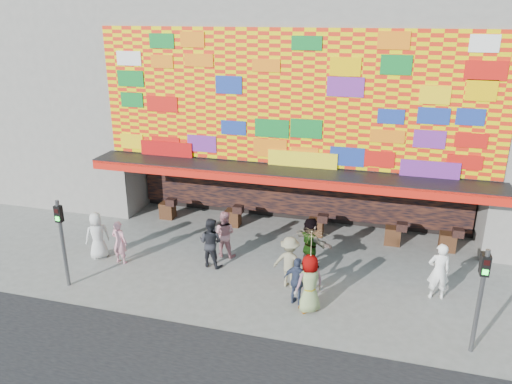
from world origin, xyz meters
TOP-DOWN VIEW (x-y plane):
  - ground at (0.00, 0.00)m, footprint 90.00×90.00m
  - shop_building at (0.00, 8.18)m, footprint 15.20×9.40m
  - neighbor_left at (-13.00, 8.00)m, footprint 11.00×8.00m
  - signal_left at (-6.20, -1.50)m, footprint 0.22×0.20m
  - signal_right at (6.20, -1.50)m, footprint 0.22×0.20m
  - ped_a at (-6.32, 0.52)m, footprint 1.01×0.99m
  - ped_b at (-5.34, 0.38)m, footprint 0.62×0.44m
  - ped_c at (-2.15, 1.06)m, footprint 0.97×0.81m
  - ped_d at (0.82, 0.46)m, footprint 1.18×0.75m
  - ped_e at (1.27, -0.52)m, footprint 0.98×0.59m
  - ped_f at (1.22, 2.00)m, footprint 1.68×1.43m
  - ped_g at (1.69, -0.80)m, footprint 1.07×1.01m
  - ped_h at (5.42, 1.01)m, footprint 0.75×0.57m
  - ped_i at (-1.94, 1.90)m, footprint 0.87×0.69m
  - parasol at (1.69, -0.80)m, footprint 1.09×1.11m

SIDE VIEW (x-z plane):
  - ground at x=0.00m, z-range 0.00..0.00m
  - ped_e at x=1.27m, z-range 0.00..1.55m
  - ped_b at x=-5.34m, z-range 0.00..1.61m
  - ped_d at x=0.82m, z-range 0.00..1.74m
  - ped_a at x=-6.32m, z-range 0.00..1.75m
  - ped_i at x=-1.94m, z-range 0.00..1.76m
  - ped_c at x=-2.15m, z-range 0.00..1.81m
  - ped_f at x=1.22m, z-range 0.00..1.82m
  - ped_g at x=1.69m, z-range 0.00..1.84m
  - ped_h at x=5.42m, z-range 0.00..1.87m
  - signal_left at x=-6.20m, z-range 0.36..3.36m
  - signal_right at x=6.20m, z-range 0.36..3.36m
  - parasol at x=1.69m, z-range 1.22..3.14m
  - shop_building at x=0.00m, z-range 0.23..10.23m
  - neighbor_left at x=-13.00m, z-range 0.00..12.00m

